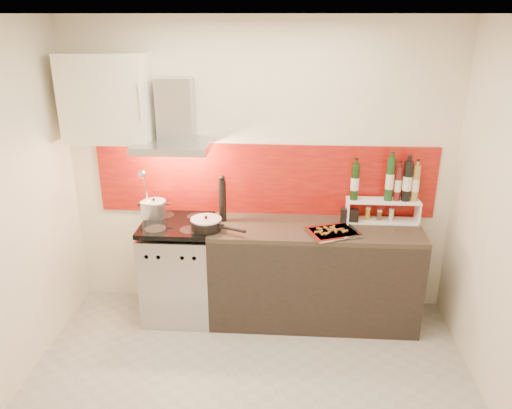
# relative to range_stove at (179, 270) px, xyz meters

# --- Properties ---
(floor) EXTENTS (3.40, 3.40, 0.00)m
(floor) POSITION_rel_range_stove_xyz_m (0.70, -1.10, -0.44)
(floor) COLOR #9E9991
(floor) RESTS_ON ground
(ceiling) EXTENTS (3.40, 2.80, 0.02)m
(ceiling) POSITION_rel_range_stove_xyz_m (0.70, -1.10, 2.16)
(ceiling) COLOR white
(ceiling) RESTS_ON back_wall
(back_wall) EXTENTS (3.40, 0.02, 2.60)m
(back_wall) POSITION_rel_range_stove_xyz_m (0.70, 0.30, 0.86)
(back_wall) COLOR silver
(back_wall) RESTS_ON ground
(backsplash) EXTENTS (3.00, 0.02, 0.64)m
(backsplash) POSITION_rel_range_stove_xyz_m (0.75, 0.29, 0.78)
(backsplash) COLOR maroon
(backsplash) RESTS_ON back_wall
(range_stove) EXTENTS (0.60, 0.60, 0.91)m
(range_stove) POSITION_rel_range_stove_xyz_m (0.00, 0.00, 0.00)
(range_stove) COLOR #B7B7BA
(range_stove) RESTS_ON ground
(counter) EXTENTS (1.80, 0.60, 0.90)m
(counter) POSITION_rel_range_stove_xyz_m (1.20, 0.00, 0.01)
(counter) COLOR black
(counter) RESTS_ON ground
(range_hood) EXTENTS (0.62, 0.50, 0.61)m
(range_hood) POSITION_rel_range_stove_xyz_m (0.00, 0.14, 1.30)
(range_hood) COLOR #B7B7BA
(range_hood) RESTS_ON back_wall
(upper_cabinet) EXTENTS (0.70, 0.35, 0.72)m
(upper_cabinet) POSITION_rel_range_stove_xyz_m (-0.55, 0.13, 1.51)
(upper_cabinet) COLOR white
(upper_cabinet) RESTS_ON back_wall
(stock_pot) EXTENTS (0.21, 0.21, 0.18)m
(stock_pot) POSITION_rel_range_stove_xyz_m (-0.22, 0.11, 0.55)
(stock_pot) COLOR #B7B7BA
(stock_pot) RESTS_ON range_stove
(saute_pan) EXTENTS (0.48, 0.29, 0.12)m
(saute_pan) POSITION_rel_range_stove_xyz_m (0.29, -0.12, 0.52)
(saute_pan) COLOR black
(saute_pan) RESTS_ON range_stove
(utensil_jar) EXTENTS (0.10, 0.15, 0.48)m
(utensil_jar) POSITION_rel_range_stove_xyz_m (-0.28, 0.07, 0.60)
(utensil_jar) COLOR silver
(utensil_jar) RESTS_ON range_stove
(pepper_mill) EXTENTS (0.07, 0.07, 0.42)m
(pepper_mill) POSITION_rel_range_stove_xyz_m (0.39, 0.10, 0.66)
(pepper_mill) COLOR black
(pepper_mill) RESTS_ON counter
(step_shelf) EXTENTS (0.62, 0.17, 0.58)m
(step_shelf) POSITION_rel_range_stove_xyz_m (1.81, 0.16, 0.72)
(step_shelf) COLOR white
(step_shelf) RESTS_ON counter
(caddy_box) EXTENTS (0.16, 0.09, 0.13)m
(caddy_box) POSITION_rel_range_stove_xyz_m (1.50, 0.12, 0.52)
(caddy_box) COLOR black
(caddy_box) RESTS_ON counter
(baking_tray) EXTENTS (0.49, 0.44, 0.03)m
(baking_tray) POSITION_rel_range_stove_xyz_m (1.34, -0.13, 0.47)
(baking_tray) COLOR silver
(baking_tray) RESTS_ON counter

